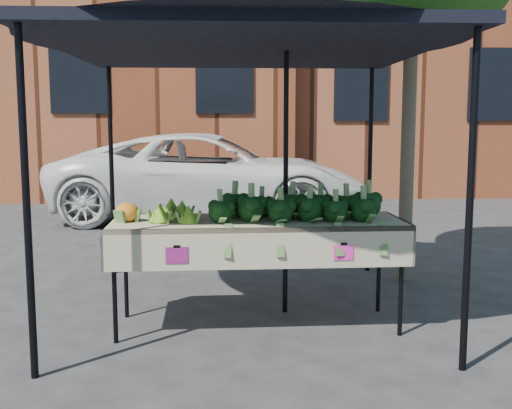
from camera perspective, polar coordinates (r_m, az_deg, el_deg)
name	(u,v)px	position (r m, az deg, el deg)	size (l,w,h in m)	color
ground	(279,321)	(5.36, 2.15, -10.77)	(90.00, 90.00, 0.00)	#29292C
table	(257,273)	(5.11, 0.10, -6.42)	(2.42, 0.87, 0.90)	#BAAB89
canopy	(245,159)	(5.42, -0.98, 4.23)	(3.16, 3.16, 2.74)	black
broccoli_heap	(296,202)	(5.05, 3.77, 0.19)	(1.48, 0.58, 0.28)	black
romanesco_cluster	(176,207)	(5.05, -7.47, -0.22)	(0.44, 0.58, 0.21)	#7DB732
cauliflower_pair	(127,210)	(5.02, -11.93, -0.49)	(0.21, 0.21, 0.19)	orange
vehicle	(209,62)	(10.92, -4.39, 13.04)	(2.53, 1.52, 5.48)	white
street_tree	(410,80)	(6.76, 14.13, 11.20)	(2.18, 2.18, 4.29)	#1E4C14
building_left	(56,18)	(17.90, -18.11, 16.19)	(12.00, 8.00, 9.00)	brown
building_right	(489,33)	(19.25, 20.83, 14.68)	(12.00, 8.00, 8.50)	brown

